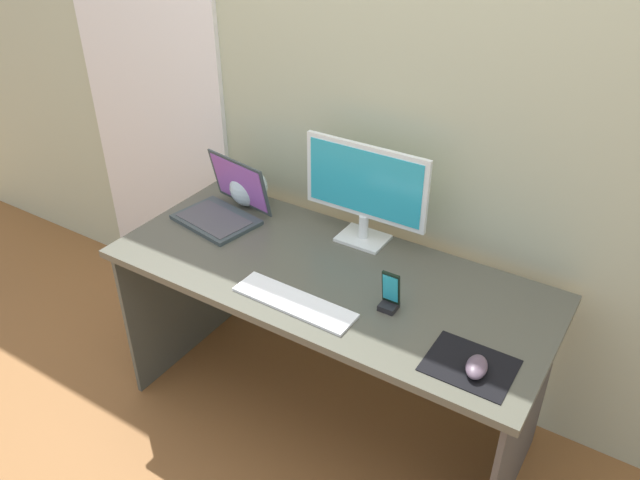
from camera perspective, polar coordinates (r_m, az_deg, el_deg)
The scene contains 11 objects.
ground_plane at distance 2.68m, azimuth 0.60°, elevation -15.48°, with size 8.00×8.00×0.00m, color brown.
wall_back at distance 2.29m, azimuth 6.53°, elevation 13.42°, with size 6.00×0.04×2.50m, color #B1B896.
door_left at distance 3.02m, azimuth -14.85°, elevation 12.45°, with size 0.82×0.02×2.02m, color white.
desk at distance 2.29m, azimuth 0.69°, elevation -5.74°, with size 1.57×0.67×0.71m.
monitor at distance 2.28m, azimuth 4.14°, elevation 4.61°, with size 0.48×0.14×0.39m.
laptop at distance 2.53m, azimuth -8.67°, elevation 2.95°, with size 0.35×0.32×0.23m.
fishbowl at distance 2.60m, azimuth -6.46°, elevation 4.73°, with size 0.16×0.16×0.16m, color silver.
keyboard_external at distance 2.06m, azimuth -2.33°, elevation -5.62°, with size 0.43×0.12×0.01m, color white.
mousepad at distance 1.89m, azimuth 13.37°, elevation -10.95°, with size 0.25×0.20×0.00m, color black.
mouse at distance 1.86m, azimuth 13.95°, elevation -11.06°, with size 0.06×0.10×0.04m, color #584756.
phone_in_dock at distance 2.02m, azimuth 6.32°, elevation -5.08°, with size 0.06×0.05×0.14m.
Camera 1 is at (0.94, -1.53, 1.99)m, focal length 35.47 mm.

